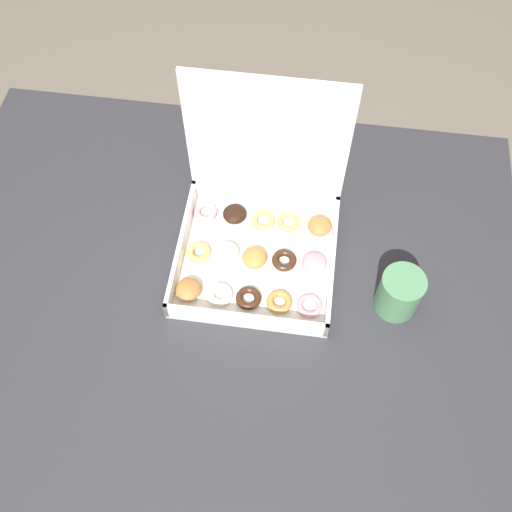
{
  "coord_description": "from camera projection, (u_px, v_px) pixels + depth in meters",
  "views": [
    {
      "loc": [
        0.14,
        -0.49,
        1.75
      ],
      "look_at": [
        0.06,
        0.09,
        0.75
      ],
      "focal_mm": 42.0,
      "sensor_mm": 36.0,
      "label": 1
    }
  ],
  "objects": [
    {
      "name": "donut_box",
      "position": [
        259.0,
        222.0,
        1.14
      ],
      "size": [
        0.3,
        0.3,
        0.34
      ],
      "color": "silver",
      "rests_on": "dining_table"
    },
    {
      "name": "coffee_mug",
      "position": [
        400.0,
        292.0,
        1.09
      ],
      "size": [
        0.08,
        0.08,
        0.09
      ],
      "color": "#4C8456",
      "rests_on": "dining_table"
    },
    {
      "name": "ground_plane",
      "position": [
        231.0,
        406.0,
        1.77
      ],
      "size": [
        8.0,
        8.0,
        0.0
      ],
      "primitive_type": "plane",
      "color": "#6B6054"
    },
    {
      "name": "dining_table",
      "position": [
        219.0,
        317.0,
        1.22
      ],
      "size": [
        1.16,
        0.96,
        0.72
      ],
      "color": "#2D2D33",
      "rests_on": "ground_plane"
    }
  ]
}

